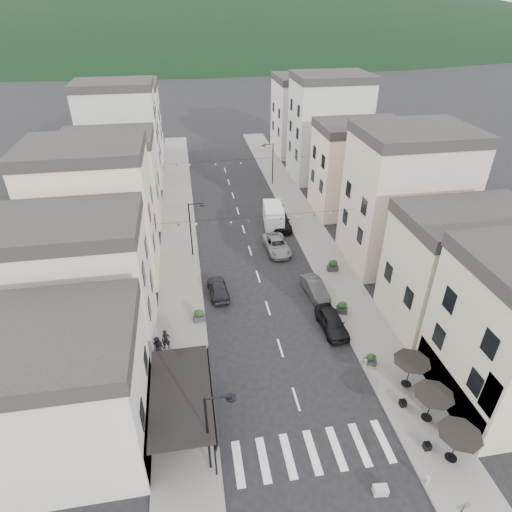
{
  "coord_description": "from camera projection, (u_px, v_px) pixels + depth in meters",
  "views": [
    {
      "loc": [
        -5.99,
        -12.92,
        23.44
      ],
      "look_at": [
        -0.52,
        19.18,
        3.5
      ],
      "focal_mm": 30.0,
      "sensor_mm": 36.0,
      "label": 1
    }
  ],
  "objects": [
    {
      "name": "streetlamp_right_far",
      "position": [
        271.0,
        160.0,
        59.86
      ],
      "size": [
        1.7,
        0.56,
        6.0
      ],
      "color": "black",
      "rests_on": "ground"
    },
    {
      "name": "sidewalk_right",
      "position": [
        303.0,
        220.0,
        51.91
      ],
      "size": [
        4.0,
        76.0,
        0.12
      ],
      "primitive_type": "cube",
      "color": "slate",
      "rests_on": "ground"
    },
    {
      "name": "streetlamp_left_near",
      "position": [
        212.0,
        426.0,
        22.88
      ],
      "size": [
        1.7,
        0.56,
        6.0
      ],
      "color": "black",
      "rests_on": "ground"
    },
    {
      "name": "bunting_far",
      "position": [
        235.0,
        163.0,
        52.96
      ],
      "size": [
        19.0,
        0.28,
        0.62
      ],
      "color": "black",
      "rests_on": "ground"
    },
    {
      "name": "ground",
      "position": [
        322.0,
        484.0,
        23.96
      ],
      "size": [
        700.0,
        700.0,
        0.0
      ],
      "primitive_type": "plane",
      "color": "black",
      "rests_on": "ground"
    },
    {
      "name": "parked_car_e",
      "position": [
        218.0,
        288.0,
        38.74
      ],
      "size": [
        1.96,
        4.2,
        1.39
      ],
      "primitive_type": "imported",
      "rotation": [
        0.0,
        0.0,
        3.22
      ],
      "color": "black",
      "rests_on": "ground"
    },
    {
      "name": "planter_la",
      "position": [
        175.0,
        402.0,
        27.93
      ],
      "size": [
        1.07,
        0.64,
        1.15
      ],
      "rotation": [
        0.0,
        0.0,
        -0.08
      ],
      "color": "#2E2D30",
      "rests_on": "sidewalk_left"
    },
    {
      "name": "boutique_awning",
      "position": [
        185.0,
        393.0,
        25.5
      ],
      "size": [
        3.77,
        7.5,
        3.28
      ],
      "color": "black",
      "rests_on": "ground"
    },
    {
      "name": "bunting_near",
      "position": [
        256.0,
        220.0,
        39.51
      ],
      "size": [
        19.0,
        0.28,
        0.62
      ],
      "color": "black",
      "rests_on": "ground"
    },
    {
      "name": "planter_lb",
      "position": [
        199.0,
        315.0,
        35.55
      ],
      "size": [
        1.04,
        0.67,
        1.09
      ],
      "rotation": [
        0.0,
        0.0,
        0.14
      ],
      "color": "#313134",
      "rests_on": "sidewalk_left"
    },
    {
      "name": "delivery_van",
      "position": [
        273.0,
        216.0,
        50.25
      ],
      "size": [
        2.68,
        5.51,
        2.54
      ],
      "rotation": [
        0.0,
        0.0,
        -0.11
      ],
      "color": "silver",
      "rests_on": "ground"
    },
    {
      "name": "pedestrian_a",
      "position": [
        166.0,
        340.0,
        32.54
      ],
      "size": [
        0.64,
        0.42,
        1.76
      ],
      "primitive_type": "imported",
      "rotation": [
        0.0,
        0.0,
        0.0
      ],
      "color": "black",
      "rests_on": "sidewalk_left"
    },
    {
      "name": "pedestrian_b",
      "position": [
        158.0,
        348.0,
        31.65
      ],
      "size": [
        1.17,
        1.06,
        1.95
      ],
      "primitive_type": "imported",
      "rotation": [
        0.0,
        0.0,
        -0.41
      ],
      "color": "#27212C",
      "rests_on": "sidewalk_left"
    },
    {
      "name": "bollards",
      "position": [
        298.0,
        401.0,
        28.37
      ],
      "size": [
        11.66,
        10.26,
        0.6
      ],
      "color": "gray",
      "rests_on": "ground"
    },
    {
      "name": "planter_rc",
      "position": [
        333.0,
        265.0,
        42.04
      ],
      "size": [
        1.12,
        0.7,
        1.18
      ],
      "rotation": [
        0.0,
        0.0,
        -0.11
      ],
      "color": "#29292B",
      "rests_on": "sidewalk_right"
    },
    {
      "name": "cafe_terrace",
      "position": [
        433.0,
        397.0,
        26.19
      ],
      "size": [
        2.5,
        8.1,
        2.53
      ],
      "color": "black",
      "rests_on": "ground"
    },
    {
      "name": "parked_car_c",
      "position": [
        277.0,
        245.0,
        45.43
      ],
      "size": [
        2.5,
        5.1,
        1.39
      ],
      "primitive_type": "imported",
      "rotation": [
        0.0,
        0.0,
        0.04
      ],
      "color": "gray",
      "rests_on": "ground"
    },
    {
      "name": "planter_rb",
      "position": [
        342.0,
        307.0,
        36.44
      ],
      "size": [
        1.14,
        0.91,
        1.12
      ],
      "rotation": [
        0.0,
        0.0,
        -0.41
      ],
      "color": "#2B2C2E",
      "rests_on": "sidewalk_right"
    },
    {
      "name": "parked_car_a",
      "position": [
        332.0,
        322.0,
        34.7
      ],
      "size": [
        2.01,
        4.48,
        1.49
      ],
      "primitive_type": "imported",
      "rotation": [
        0.0,
        0.0,
        0.06
      ],
      "color": "black",
      "rests_on": "ground"
    },
    {
      "name": "buildings_row_left",
      "position": [
        113.0,
        167.0,
        50.43
      ],
      "size": [
        10.2,
        54.16,
        14.0
      ],
      "color": "beige",
      "rests_on": "ground"
    },
    {
      "name": "planter_ra",
      "position": [
        370.0,
        359.0,
        31.34
      ],
      "size": [
        0.98,
        0.69,
        0.99
      ],
      "rotation": [
        0.0,
        0.0,
        -0.25
      ],
      "color": "#2F2F31",
      "rests_on": "sidewalk_right"
    },
    {
      "name": "parked_car_d",
      "position": [
        279.0,
        220.0,
        50.25
      ],
      "size": [
        2.45,
        5.59,
        1.6
      ],
      "primitive_type": "imported",
      "rotation": [
        0.0,
        0.0,
        -0.04
      ],
      "color": "black",
      "rests_on": "ground"
    },
    {
      "name": "concrete_block_a",
      "position": [
        380.0,
        490.0,
        23.42
      ],
      "size": [
        0.85,
        0.59,
        0.5
      ],
      "primitive_type": "cube",
      "rotation": [
        0.0,
        0.0,
        -0.11
      ],
      "color": "#9D9A94",
      "rests_on": "ground"
    },
    {
      "name": "boutique_building",
      "position": [
        34.0,
        402.0,
        23.86
      ],
      "size": [
        12.0,
        8.0,
        8.0
      ],
      "primitive_type": "cube",
      "color": "beige",
      "rests_on": "ground"
    },
    {
      "name": "hill_backdrop",
      "position": [
        184.0,
        37.0,
        276.17
      ],
      "size": [
        640.0,
        360.0,
        70.0
      ],
      "primitive_type": "ellipsoid",
      "color": "black",
      "rests_on": "ground"
    },
    {
      "name": "sidewalk_left",
      "position": [
        179.0,
        230.0,
        49.76
      ],
      "size": [
        4.0,
        76.0,
        0.12
      ],
      "primitive_type": "cube",
      "color": "slate",
      "rests_on": "ground"
    },
    {
      "name": "streetlamp_left_far",
      "position": [
        193.0,
        224.0,
        43.06
      ],
      "size": [
        1.7,
        0.56,
        6.0
      ],
      "color": "black",
      "rests_on": "ground"
    },
    {
      "name": "buildings_row_right",
      "position": [
        351.0,
        155.0,
        53.5
      ],
      "size": [
        10.2,
        54.16,
        14.5
      ],
      "color": "#BBB194",
      "rests_on": "ground"
    },
    {
      "name": "parked_car_b",
      "position": [
        315.0,
        288.0,
        38.83
      ],
      "size": [
        1.91,
        4.27,
        1.36
      ],
      "primitive_type": "imported",
      "rotation": [
        0.0,
        0.0,
        0.12
      ],
      "color": "#38383B",
      "rests_on": "ground"
    },
    {
      "name": "traffic_sign",
      "position": [
        461.0,
        511.0,
        20.85
      ],
      "size": [
        0.7,
        0.07,
        2.7
      ],
      "color": "black",
      "rests_on": "ground"
    }
  ]
}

